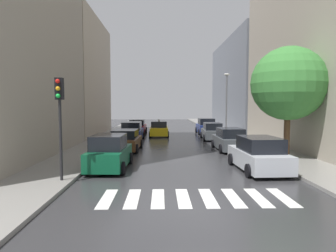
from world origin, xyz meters
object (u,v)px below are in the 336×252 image
parked_car_left_second (126,141)px  street_tree_right (288,84)px  taxi_midroad (159,129)px  parked_car_left_third (132,132)px  parked_car_left_fourth (137,127)px  traffic_light_left_corner (60,106)px  lamp_post_right (226,100)px  parked_car_right_second (230,140)px  parked_car_left_nearest (109,153)px  parked_car_right_nearest (259,155)px  parked_car_right_third (212,132)px  parked_car_right_fourth (206,127)px

parked_car_left_second → street_tree_right: bearing=-108.0°
taxi_midroad → street_tree_right: 16.54m
parked_car_left_third → parked_car_left_fourth: bearing=0.6°
traffic_light_left_corner → lamp_post_right: (11.00, 17.97, 0.62)m
parked_car_right_second → taxi_midroad: (-5.26, 10.36, -0.01)m
parked_car_left_fourth → parked_car_right_second: 15.08m
parked_car_left_nearest → parked_car_right_nearest: (7.62, -0.56, -0.03)m
taxi_midroad → lamp_post_right: lamp_post_right is taller
parked_car_right_third → street_tree_right: bearing=-163.3°
lamp_post_right → traffic_light_left_corner: bearing=-121.5°
taxi_midroad → traffic_light_left_corner: size_ratio=1.09×
parked_car_left_third → parked_car_right_second: 9.94m
parked_car_right_third → traffic_light_left_corner: traffic_light_left_corner is taller
parked_car_left_nearest → lamp_post_right: (9.47, 15.14, 3.07)m
parked_car_left_second → parked_car_right_nearest: (7.54, -6.90, 0.08)m
parked_car_left_third → parked_car_left_second: bearing=-178.5°
parked_car_right_second → parked_car_right_nearest: bearing=178.3°
parked_car_left_nearest → taxi_midroad: bearing=-6.2°
parked_car_left_third → lamp_post_right: size_ratio=0.73×
parked_car_right_nearest → street_tree_right: street_tree_right is taller
parked_car_right_second → parked_car_right_fourth: parked_car_right_fourth is taller
parked_car_right_second → parked_car_right_fourth: bearing=-1.8°
parked_car_right_nearest → parked_car_left_third: bearing=28.4°
parked_car_right_fourth → traffic_light_left_corner: 23.65m
parked_car_right_third → street_tree_right: 11.42m
parked_car_right_third → taxi_midroad: bearing=56.9°
parked_car_left_second → street_tree_right: (10.28, -3.87, 3.88)m
parked_car_left_nearest → street_tree_right: (10.36, 2.47, 3.78)m
street_tree_right → parked_car_right_second: bearing=125.8°
parked_car_right_second → parked_car_left_fourth: bearing=30.2°
parked_car_right_second → parked_car_right_third: bearing=-0.0°
parked_car_left_third → parked_car_right_nearest: bearing=-149.0°
parked_car_right_third → parked_car_left_nearest: bearing=151.3°
taxi_midroad → parked_car_left_nearest: bearing=171.5°
parked_car_right_third → parked_car_right_fourth: size_ratio=0.99×
parked_car_left_nearest → parked_car_left_third: (-0.04, 12.34, -0.01)m
parked_car_left_fourth → parked_car_right_third: parked_car_left_fourth is taller
parked_car_right_fourth → street_tree_right: street_tree_right is taller
parked_car_left_third → parked_car_right_fourth: size_ratio=1.11×
parked_car_left_third → parked_car_right_fourth: 10.19m
parked_car_left_nearest → parked_car_right_fourth: size_ratio=0.96×
parked_car_left_nearest → lamp_post_right: bearing=-29.8°
parked_car_left_nearest → parked_car_right_second: 9.86m
parked_car_right_fourth → lamp_post_right: bearing=-156.3°
taxi_midroad → street_tree_right: (7.90, -14.01, 3.85)m
parked_car_left_fourth → parked_car_right_nearest: (7.69, -19.60, 0.02)m
parked_car_left_nearest → parked_car_left_fourth: (-0.07, 19.04, -0.05)m
parked_car_right_nearest → parked_car_right_fourth: (0.29, 19.27, 0.03)m
parked_car_left_third → lamp_post_right: bearing=-73.3°
parked_car_left_third → taxi_midroad: taxi_midroad is taller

